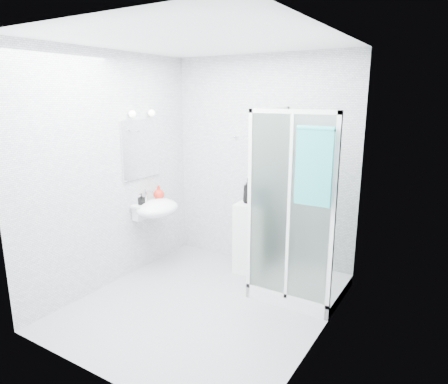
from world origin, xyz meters
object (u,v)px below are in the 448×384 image
Objects in this scene: shampoo_bottle_a at (248,191)px; soap_dispenser_black at (141,199)px; hand_towel at (314,165)px; soap_dispenser_orange at (159,192)px; storage_cabinet at (252,238)px; shampoo_bottle_b at (259,194)px; shower_enclosure at (293,254)px; wall_basin at (156,208)px.

soap_dispenser_black is at bearing -144.87° from shampoo_bottle_a.
soap_dispenser_orange is at bearing 173.10° from hand_towel.
storage_cabinet is 3.30× the size of shampoo_bottle_b.
shampoo_bottle_b reaches higher than storage_cabinet.
shower_enclosure reaches higher than soap_dispenser_black.
shampoo_bottle_b reaches higher than soap_dispenser_black.
hand_towel is at bearing 1.87° from soap_dispenser_black.
shampoo_bottle_b is 1.26m from soap_dispenser_orange.
shower_enclosure reaches higher than storage_cabinet.
shampoo_bottle_b is at bearing 154.30° from shower_enclosure.
shampoo_bottle_b is at bearing -0.34° from storage_cabinet.
shower_enclosure is at bearing 10.81° from wall_basin.
soap_dispenser_black is at bearing -164.90° from shower_enclosure.
hand_towel is at bearing -39.69° from storage_cabinet.
shower_enclosure is 1.82m from soap_dispenser_orange.
hand_towel is 2.75× the size of shampoo_bottle_b.
hand_towel reaches higher than shampoo_bottle_a.
shower_enclosure is at bearing -20.20° from shampoo_bottle_a.
shampoo_bottle_b is at bearing 31.85° from soap_dispenser_black.
hand_towel is (1.98, -0.09, 0.72)m from wall_basin.
shower_enclosure is 2.77× the size of hand_towel.
shower_enclosure is 7.62× the size of shampoo_bottle_b.
wall_basin is 0.78× the size of hand_towel.
soap_dispenser_orange is (-1.10, -0.41, 0.52)m from storage_cabinet.
storage_cabinet is at bearing 20.50° from soap_dispenser_orange.
shower_enclosure reaches higher than shampoo_bottle_a.
hand_towel is 4.15× the size of soap_dispenser_orange.
storage_cabinet is 1.59m from hand_towel.
soap_dispenser_orange is (-1.19, -0.42, -0.05)m from shampoo_bottle_b.
shampoo_bottle_a reaches higher than soap_dispenser_black.
soap_dispenser_orange is (-1.04, -0.41, -0.07)m from shampoo_bottle_a.
hand_towel is (0.32, -0.40, 1.07)m from shower_enclosure.
shampoo_bottle_b is (-0.55, 0.27, 0.55)m from shower_enclosure.
hand_towel is at bearing -32.79° from shampoo_bottle_a.
wall_basin is 3.22× the size of soap_dispenser_orange.
hand_towel is 5.29× the size of soap_dispenser_black.
shampoo_bottle_a is (-0.06, -0.00, 0.58)m from storage_cabinet.
storage_cabinet is at bearing 145.58° from hand_towel.
soap_dispenser_orange reaches higher than storage_cabinet.
storage_cabinet is 4.98× the size of soap_dispenser_orange.
wall_basin is at bearing 177.54° from hand_towel.
soap_dispenser_black is (-1.09, -0.73, 0.50)m from storage_cabinet.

